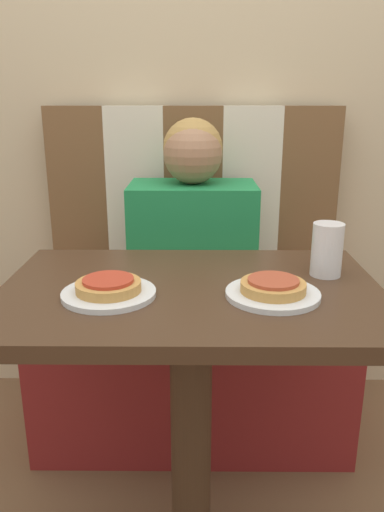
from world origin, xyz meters
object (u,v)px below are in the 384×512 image
(plate_right, at_px, (273,294))
(pizza_left, at_px, (108,285))
(person, at_px, (193,227))
(drinking_cup, at_px, (327,250))
(pizza_right, at_px, (273,286))
(plate_left, at_px, (109,294))

(plate_right, bearing_deg, pizza_left, -180.00)
(person, relative_size, drinking_cup, 5.11)
(person, distance_m, drinking_cup, 0.59)
(plate_right, height_order, pizza_left, pizza_left)
(pizza_left, relative_size, pizza_right, 1.00)
(plate_right, height_order, drinking_cup, drinking_cup)
(pizza_left, xyz_separation_m, drinking_cup, (0.49, 0.14, 0.04))
(pizza_right, distance_m, drinking_cup, 0.20)
(plate_left, bearing_deg, plate_right, 0.00)
(person, bearing_deg, plate_left, -105.27)
(person, distance_m, plate_left, 0.66)
(pizza_left, bearing_deg, plate_right, 0.00)
(person, bearing_deg, plate_right, -74.73)
(plate_right, xyz_separation_m, pizza_right, (0.00, -0.00, 0.02))
(plate_right, xyz_separation_m, drinking_cup, (0.14, 0.14, 0.06))
(person, bearing_deg, pizza_right, -74.73)
(plate_left, bearing_deg, pizza_right, -0.00)
(plate_left, bearing_deg, person, 74.73)
(plate_right, bearing_deg, plate_left, 180.00)
(plate_right, bearing_deg, drinking_cup, 43.69)
(pizza_right, relative_size, drinking_cup, 1.10)
(pizza_right, bearing_deg, person, 105.27)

